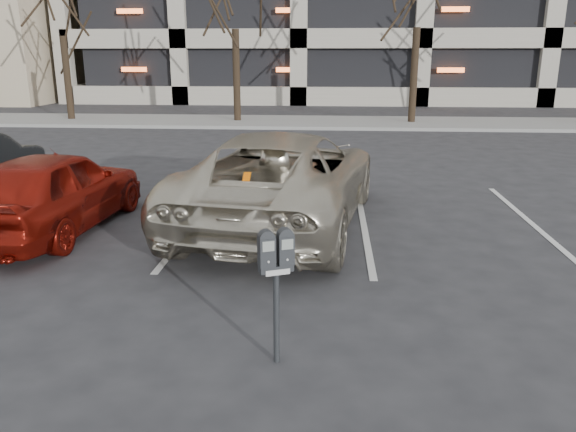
% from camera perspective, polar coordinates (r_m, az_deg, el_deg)
% --- Properties ---
extents(ground, '(140.00, 140.00, 0.00)m').
position_cam_1_polar(ground, '(7.41, -2.36, -5.43)').
color(ground, '#28282B').
rests_on(ground, ground).
extents(sidewalk, '(80.00, 4.00, 0.12)m').
position_cam_1_polar(sidewalk, '(23.01, 2.35, 9.50)').
color(sidewalk, gray).
rests_on(sidewalk, ground).
extents(stall_lines, '(16.90, 5.20, 0.00)m').
position_cam_1_polar(stall_lines, '(9.80, -8.94, -0.16)').
color(stall_lines, silver).
rests_on(stall_lines, ground).
extents(parking_meter, '(0.34, 0.23, 1.25)m').
position_cam_1_polar(parking_meter, '(4.92, -1.22, -4.90)').
color(parking_meter, black).
rests_on(parking_meter, ground).
extents(suv_silver, '(3.34, 5.86, 1.55)m').
position_cam_1_polar(suv_silver, '(9.20, -0.61, 3.88)').
color(suv_silver, beige).
rests_on(suv_silver, ground).
extents(car_red, '(1.79, 3.97, 1.32)m').
position_cam_1_polar(car_red, '(9.55, -22.76, 2.41)').
color(car_red, maroon).
rests_on(car_red, ground).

